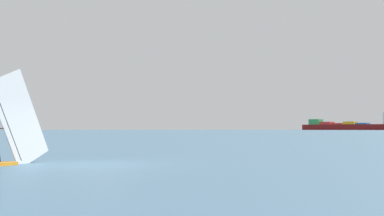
# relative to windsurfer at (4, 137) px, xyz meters

# --- Properties ---
(ground_plane) EXTENTS (4000.00, 4000.00, 0.00)m
(ground_plane) POSITION_rel_windsurfer_xyz_m (3.25, 0.68, -1.03)
(ground_plane) COLOR #476B84
(windsurfer) EXTENTS (1.80, 3.89, 3.86)m
(windsurfer) POSITION_rel_windsurfer_xyz_m (0.00, 0.00, 0.00)
(windsurfer) COLOR orange
(windsurfer) RESTS_ON ground_plane
(cargo_ship) EXTENTS (166.65, 115.25, 37.24)m
(cargo_ship) POSITION_rel_windsurfer_xyz_m (202.17, 820.90, 7.25)
(cargo_ship) COLOR maroon
(cargo_ship) RESTS_ON ground_plane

